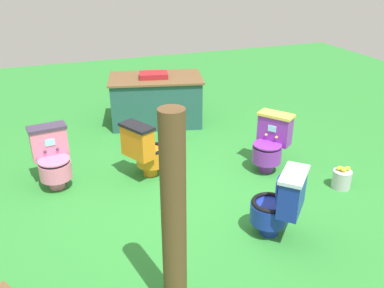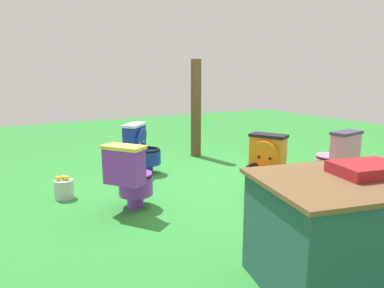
{
  "view_description": "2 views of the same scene",
  "coord_description": "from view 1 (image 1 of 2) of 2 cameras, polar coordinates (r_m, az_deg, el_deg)",
  "views": [
    {
      "loc": [
        -1.33,
        -3.82,
        2.54
      ],
      "look_at": [
        0.25,
        0.49,
        0.4
      ],
      "focal_mm": 38.38,
      "sensor_mm": 36.0,
      "label": 1
    },
    {
      "loc": [
        2.44,
        3.69,
        1.46
      ],
      "look_at": [
        0.24,
        -0.15,
        0.55
      ],
      "focal_mm": 32.85,
      "sensor_mm": 36.0,
      "label": 2
    }
  ],
  "objects": [
    {
      "name": "wooden_post",
      "position": [
        2.94,
        -2.54,
        -10.54
      ],
      "size": [
        0.18,
        0.18,
        1.67
      ],
      "primitive_type": "cylinder",
      "color": "brown",
      "rests_on": "ground"
    },
    {
      "name": "lemon_bucket",
      "position": [
        5.19,
        20.08,
        -4.55
      ],
      "size": [
        0.22,
        0.22,
        0.28
      ],
      "color": "#B7B7BF",
      "rests_on": "ground"
    },
    {
      "name": "vendor_table",
      "position": [
        6.69,
        -4.99,
        6.15
      ],
      "size": [
        1.62,
        1.18,
        0.85
      ],
      "rotation": [
        0.0,
        0.0,
        -0.23
      ],
      "color": "#23514C",
      "rests_on": "ground"
    },
    {
      "name": "toilet_blue",
      "position": [
        4.05,
        12.06,
        -8.01
      ],
      "size": [
        0.63,
        0.63,
        0.73
      ],
      "rotation": [
        0.0,
        0.0,
        0.79
      ],
      "color": "#192D9E",
      "rests_on": "ground"
    },
    {
      "name": "toilet_orange",
      "position": [
        5.03,
        -6.56,
        -0.75
      ],
      "size": [
        0.62,
        0.58,
        0.73
      ],
      "rotation": [
        0.0,
        0.0,
        5.19
      ],
      "color": "orange",
      "rests_on": "ground"
    },
    {
      "name": "toilet_pink",
      "position": [
        5.09,
        -18.82,
        -1.74
      ],
      "size": [
        0.46,
        0.54,
        0.73
      ],
      "rotation": [
        0.0,
        0.0,
        3.27
      ],
      "color": "pink",
      "rests_on": "ground"
    },
    {
      "name": "ground",
      "position": [
        4.78,
        -0.81,
        -7.17
      ],
      "size": [
        14.0,
        14.0,
        0.0
      ],
      "primitive_type": "plane",
      "color": "#2D8433"
    },
    {
      "name": "toilet_purple",
      "position": [
        5.28,
        10.85,
        0.22
      ],
      "size": [
        0.63,
        0.61,
        0.73
      ],
      "rotation": [
        0.0,
        0.0,
        2.2
      ],
      "color": "purple",
      "rests_on": "ground"
    }
  ]
}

